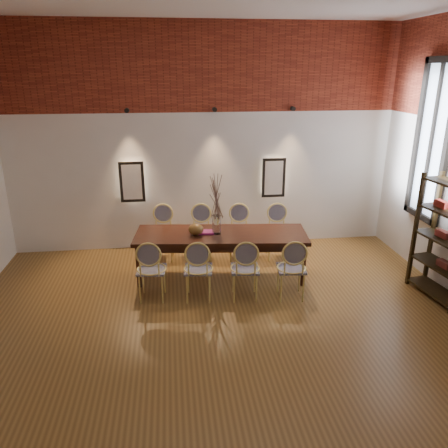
{
  "coord_description": "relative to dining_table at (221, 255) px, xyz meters",
  "views": [
    {
      "loc": [
        -0.6,
        -4.35,
        3.23
      ],
      "look_at": [
        0.15,
        1.69,
        1.05
      ],
      "focal_mm": 35.0,
      "sensor_mm": 36.0,
      "label": 1
    }
  ],
  "objects": [
    {
      "name": "floor",
      "position": [
        -0.15,
        -2.09,
        -0.39
      ],
      "size": [
        7.0,
        7.0,
        0.02
      ],
      "primitive_type": "cube",
      "color": "brown",
      "rests_on": "ground"
    },
    {
      "name": "wall_back",
      "position": [
        -0.15,
        1.46,
        1.62
      ],
      "size": [
        7.0,
        0.1,
        4.0
      ],
      "primitive_type": "cube",
      "color": "silver",
      "rests_on": "ground"
    },
    {
      "name": "brick_band_back",
      "position": [
        -0.15,
        1.39,
        2.88
      ],
      "size": [
        7.0,
        0.02,
        1.5
      ],
      "primitive_type": "cube",
      "color": "maroon",
      "rests_on": "ground"
    },
    {
      "name": "niche_left",
      "position": [
        -1.45,
        1.36,
        0.93
      ],
      "size": [
        0.36,
        0.06,
        0.66
      ],
      "primitive_type": "cube",
      "color": "#FFEAC6",
      "rests_on": "wall_back"
    },
    {
      "name": "niche_right",
      "position": [
        1.15,
        1.36,
        0.93
      ],
      "size": [
        0.36,
        0.06,
        0.66
      ],
      "primitive_type": "cube",
      "color": "#FFEAC6",
      "rests_on": "wall_back"
    },
    {
      "name": "spot_fixture_left",
      "position": [
        -1.45,
        1.33,
        2.17
      ],
      "size": [
        0.08,
        0.1,
        0.08
      ],
      "primitive_type": "cylinder",
      "rotation": [
        1.57,
        0.0,
        0.0
      ],
      "color": "black",
      "rests_on": "wall_back"
    },
    {
      "name": "spot_fixture_mid",
      "position": [
        0.05,
        1.33,
        2.17
      ],
      "size": [
        0.08,
        0.1,
        0.08
      ],
      "primitive_type": "cylinder",
      "rotation": [
        1.57,
        0.0,
        0.0
      ],
      "color": "black",
      "rests_on": "wall_back"
    },
    {
      "name": "spot_fixture_right",
      "position": [
        1.45,
        1.33,
        2.17
      ],
      "size": [
        0.08,
        0.1,
        0.08
      ],
      "primitive_type": "cylinder",
      "rotation": [
        1.57,
        0.0,
        0.0
      ],
      "color": "black",
      "rests_on": "wall_back"
    },
    {
      "name": "window_glass",
      "position": [
        3.31,
        -0.09,
        1.77
      ],
      "size": [
        0.02,
        0.78,
        2.38
      ],
      "primitive_type": "cube",
      "color": "silver",
      "rests_on": "wall_right"
    },
    {
      "name": "window_frame",
      "position": [
        3.29,
        -0.09,
        1.77
      ],
      "size": [
        0.08,
        0.9,
        2.5
      ],
      "primitive_type": "cube",
      "color": "black",
      "rests_on": "wall_right"
    },
    {
      "name": "window_mullion",
      "position": [
        3.29,
        -0.09,
        1.77
      ],
      "size": [
        0.06,
        0.06,
        2.4
      ],
      "primitive_type": "cube",
      "color": "black",
      "rests_on": "wall_right"
    },
    {
      "name": "dining_table",
      "position": [
        0.0,
        0.0,
        0.0
      ],
      "size": [
        2.79,
        1.15,
        0.75
      ],
      "primitive_type": "cube",
      "rotation": [
        0.0,
        0.0,
        -0.1
      ],
      "color": "black",
      "rests_on": "floor"
    },
    {
      "name": "chair_near_a",
      "position": [
        -1.09,
        -0.61,
        0.09
      ],
      "size": [
        0.48,
        0.48,
        0.94
      ],
      "primitive_type": null,
      "rotation": [
        0.0,
        0.0,
        -0.1
      ],
      "color": "#E9D370",
      "rests_on": "floor"
    },
    {
      "name": "chair_near_b",
      "position": [
        -0.41,
        -0.68,
        0.09
      ],
      "size": [
        0.48,
        0.48,
        0.94
      ],
      "primitive_type": null,
      "rotation": [
        0.0,
        0.0,
        -0.1
      ],
      "color": "#E9D370",
      "rests_on": "floor"
    },
    {
      "name": "chair_near_c",
      "position": [
        0.26,
        -0.75,
        0.09
      ],
      "size": [
        0.48,
        0.48,
        0.94
      ],
      "primitive_type": null,
      "rotation": [
        0.0,
        0.0,
        -0.1
      ],
      "color": "#E9D370",
      "rests_on": "floor"
    },
    {
      "name": "chair_near_d",
      "position": [
        0.94,
        -0.82,
        0.09
      ],
      "size": [
        0.48,
        0.48,
        0.94
      ],
      "primitive_type": null,
      "rotation": [
        0.0,
        0.0,
        -0.1
      ],
      "color": "#E9D370",
      "rests_on": "floor"
    },
    {
      "name": "chair_far_a",
      "position": [
        -0.94,
        0.82,
        0.09
      ],
      "size": [
        0.48,
        0.48,
        0.94
      ],
      "primitive_type": null,
      "rotation": [
        0.0,
        0.0,
        3.04
      ],
      "color": "#E9D370",
      "rests_on": "floor"
    },
    {
      "name": "chair_far_b",
      "position": [
        -0.26,
        0.75,
        0.09
      ],
      "size": [
        0.48,
        0.48,
        0.94
      ],
      "primitive_type": null,
      "rotation": [
        0.0,
        0.0,
        3.04
      ],
      "color": "#E9D370",
      "rests_on": "floor"
    },
    {
      "name": "chair_far_c",
      "position": [
        0.41,
        0.68,
        0.09
      ],
      "size": [
        0.48,
        0.48,
        0.94
      ],
      "primitive_type": null,
      "rotation": [
        0.0,
        0.0,
        3.04
      ],
      "color": "#E9D370",
      "rests_on": "floor"
    },
    {
      "name": "chair_far_d",
      "position": [
        1.09,
        0.61,
        0.09
      ],
      "size": [
        0.48,
        0.48,
        0.94
      ],
      "primitive_type": null,
      "rotation": [
        0.0,
        0.0,
        3.04
      ],
      "color": "#E9D370",
      "rests_on": "floor"
    },
    {
      "name": "vase",
      "position": [
        -0.07,
        0.01,
        0.53
      ],
      "size": [
        0.14,
        0.14,
        0.3
      ],
      "primitive_type": "cylinder",
      "color": "silver",
      "rests_on": "dining_table"
    },
    {
      "name": "dried_branches",
      "position": [
        -0.07,
        0.01,
        0.98
      ],
      "size": [
        0.5,
        0.5,
        0.7
      ],
      "primitive_type": null,
      "color": "#50392F",
      "rests_on": "vase"
    },
    {
      "name": "bowl",
      "position": [
        -0.4,
        -0.01,
        0.46
      ],
      "size": [
        0.24,
        0.24,
        0.18
      ],
      "primitive_type": "ellipsoid",
      "color": "brown",
      "rests_on": "dining_table"
    },
    {
      "name": "book",
      "position": [
        -0.24,
        0.04,
        0.39
      ],
      "size": [
        0.28,
        0.21,
        0.03
      ],
      "primitive_type": "cube",
      "rotation": [
        0.0,
        0.0,
        -0.1
      ],
      "color": "#921E68",
      "rests_on": "dining_table"
    },
    {
      "name": "shelving_rack",
      "position": [
        3.13,
        -1.08,
        0.53
      ],
      "size": [
        0.52,
        1.04,
        1.8
      ],
      "primitive_type": null,
      "rotation": [
        0.0,
        0.0,
        0.14
      ],
      "color": "black",
      "rests_on": "floor"
    }
  ]
}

